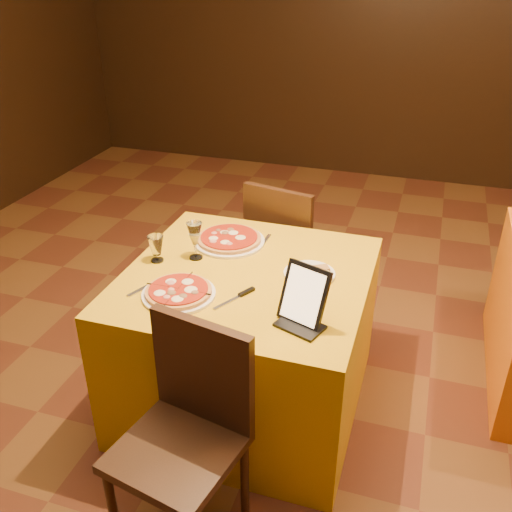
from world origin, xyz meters
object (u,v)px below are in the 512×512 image
(main_table, at_px, (248,339))
(pizza_near, at_px, (179,292))
(pizza_far, at_px, (229,240))
(water_glass, at_px, (156,249))
(chair_main_far, at_px, (291,249))
(tablet, at_px, (304,295))
(chair_main_near, at_px, (177,451))
(wine_glass, at_px, (195,240))

(main_table, height_order, pizza_near, pizza_near)
(pizza_far, distance_m, water_glass, 0.39)
(chair_main_far, height_order, tablet, tablet)
(chair_main_near, distance_m, tablet, 0.75)
(wine_glass, distance_m, tablet, 0.70)
(wine_glass, relative_size, tablet, 0.78)
(pizza_far, bearing_deg, pizza_near, -93.80)
(tablet, bearing_deg, pizza_far, 153.35)
(main_table, relative_size, chair_main_near, 1.21)
(pizza_far, xyz_separation_m, wine_glass, (-0.10, -0.20, 0.08))
(main_table, xyz_separation_m, chair_main_near, (0.00, -0.81, 0.08))
(wine_glass, distance_m, water_glass, 0.19)
(pizza_near, bearing_deg, pizza_far, 86.20)
(chair_main_near, height_order, tablet, tablet)
(main_table, xyz_separation_m, pizza_near, (-0.22, -0.27, 0.39))
(chair_main_far, distance_m, pizza_near, 1.17)
(chair_main_near, xyz_separation_m, pizza_near, (-0.22, 0.55, 0.31))
(pizza_near, bearing_deg, tablet, -1.71)
(pizza_near, bearing_deg, wine_glass, 100.44)
(chair_main_near, xyz_separation_m, tablet, (0.33, 0.53, 0.41))
(pizza_far, height_order, water_glass, water_glass)
(pizza_far, xyz_separation_m, tablet, (0.52, -0.55, 0.10))
(chair_main_near, distance_m, pizza_far, 1.14)
(tablet, bearing_deg, pizza_near, -161.54)
(main_table, distance_m, chair_main_far, 0.84)
(pizza_near, bearing_deg, chair_main_near, -68.13)
(main_table, bearing_deg, chair_main_near, -90.00)
(pizza_far, distance_m, tablet, 0.76)
(main_table, distance_m, wine_glass, 0.55)
(pizza_far, bearing_deg, chair_main_near, -80.33)
(tablet, bearing_deg, water_glass, -178.72)
(pizza_far, relative_size, wine_glass, 1.89)
(pizza_far, height_order, wine_glass, wine_glass)
(pizza_near, xyz_separation_m, pizza_far, (0.04, 0.53, -0.00))
(main_table, xyz_separation_m, water_glass, (-0.44, -0.02, 0.44))
(chair_main_far, bearing_deg, pizza_near, 90.92)
(main_table, relative_size, pizza_far, 3.07)
(chair_main_far, distance_m, tablet, 1.24)
(chair_main_near, bearing_deg, pizza_far, 111.20)
(chair_main_near, relative_size, water_glass, 7.00)
(chair_main_near, bearing_deg, main_table, 101.53)
(pizza_near, relative_size, tablet, 1.30)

